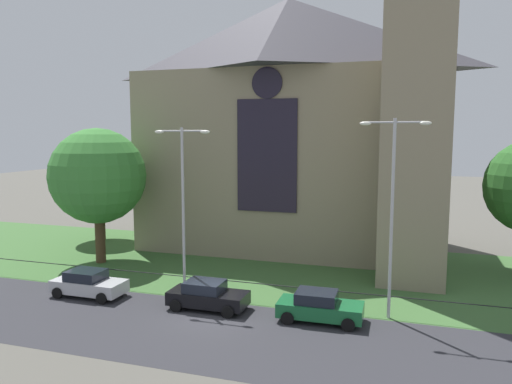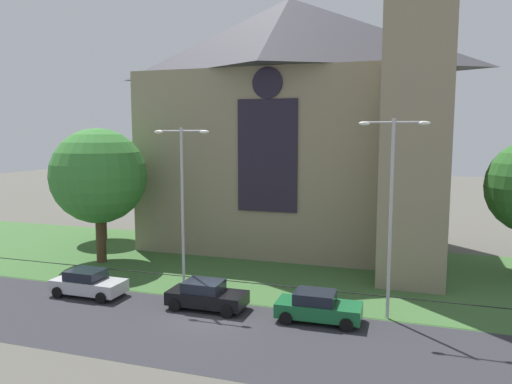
# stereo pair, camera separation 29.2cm
# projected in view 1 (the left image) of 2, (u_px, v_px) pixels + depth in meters

# --- Properties ---
(ground) EXTENTS (160.00, 160.00, 0.00)m
(ground) POSITION_uv_depth(u_px,v_px,m) (266.00, 265.00, 34.87)
(ground) COLOR #56544C
(road_asphalt) EXTENTS (120.00, 8.00, 0.01)m
(road_asphalt) POSITION_uv_depth(u_px,v_px,m) (195.00, 330.00, 23.52)
(road_asphalt) COLOR #2D2D33
(road_asphalt) RESTS_ON ground
(grass_verge) EXTENTS (120.00, 20.00, 0.01)m
(grass_verge) POSITION_uv_depth(u_px,v_px,m) (257.00, 273.00, 32.98)
(grass_verge) COLOR #3D6633
(grass_verge) RESTS_ON ground
(church_building) EXTENTS (23.20, 16.20, 26.00)m
(church_building) POSITION_uv_depth(u_px,v_px,m) (295.00, 121.00, 39.60)
(church_building) COLOR gray
(church_building) RESTS_ON ground
(iron_railing) EXTENTS (35.84, 0.07, 1.13)m
(iron_railing) POSITION_uv_depth(u_px,v_px,m) (224.00, 282.00, 27.73)
(iron_railing) COLOR black
(iron_railing) RESTS_ON ground
(tree_left_near) EXTENTS (6.78, 6.78, 9.68)m
(tree_left_near) POSITION_uv_depth(u_px,v_px,m) (98.00, 176.00, 34.99)
(tree_left_near) COLOR #4C3823
(tree_left_near) RESTS_ON ground
(tree_left_far) EXTENTS (5.27, 5.27, 8.01)m
(tree_left_far) POSITION_uv_depth(u_px,v_px,m) (99.00, 179.00, 42.55)
(tree_left_far) COLOR #423021
(tree_left_far) RESTS_ON ground
(streetlamp_near) EXTENTS (3.37, 0.26, 9.65)m
(streetlamp_near) POSITION_uv_depth(u_px,v_px,m) (183.00, 192.00, 27.75)
(streetlamp_near) COLOR #B2B2B7
(streetlamp_near) RESTS_ON ground
(streetlamp_far) EXTENTS (3.37, 0.26, 10.06)m
(streetlamp_far) POSITION_uv_depth(u_px,v_px,m) (392.00, 197.00, 24.30)
(streetlamp_far) COLOR #B2B2B7
(streetlamp_far) RESTS_ON ground
(parked_car_silver) EXTENTS (4.21, 2.05, 1.51)m
(parked_car_silver) POSITION_uv_depth(u_px,v_px,m) (88.00, 284.00, 28.28)
(parked_car_silver) COLOR #B7B7BC
(parked_car_silver) RESTS_ON ground
(parked_car_black) EXTENTS (4.20, 2.02, 1.51)m
(parked_car_black) POSITION_uv_depth(u_px,v_px,m) (207.00, 295.00, 26.24)
(parked_car_black) COLOR black
(parked_car_black) RESTS_ON ground
(parked_car_green) EXTENTS (4.24, 2.09, 1.51)m
(parked_car_green) POSITION_uv_depth(u_px,v_px,m) (319.00, 307.00, 24.55)
(parked_car_green) COLOR #196033
(parked_car_green) RESTS_ON ground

